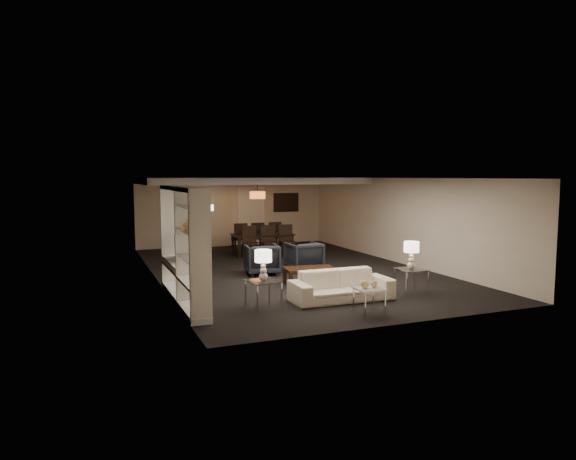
% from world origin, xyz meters
% --- Properties ---
extents(floor, '(11.00, 11.00, 0.00)m').
position_xyz_m(floor, '(0.00, 0.00, 0.00)').
color(floor, black).
rests_on(floor, ground).
extents(ceiling, '(7.00, 11.00, 0.02)m').
position_xyz_m(ceiling, '(0.00, 0.00, 2.50)').
color(ceiling, silver).
rests_on(ceiling, ground).
extents(wall_back, '(7.00, 0.02, 2.50)m').
position_xyz_m(wall_back, '(0.00, 5.50, 1.25)').
color(wall_back, '#C2B39C').
rests_on(wall_back, ground).
extents(wall_front, '(7.00, 0.02, 2.50)m').
position_xyz_m(wall_front, '(0.00, -5.50, 1.25)').
color(wall_front, '#C2B39C').
rests_on(wall_front, ground).
extents(wall_left, '(0.02, 11.00, 2.50)m').
position_xyz_m(wall_left, '(-3.50, 0.00, 1.25)').
color(wall_left, '#C2B39C').
rests_on(wall_left, ground).
extents(wall_right, '(0.02, 11.00, 2.50)m').
position_xyz_m(wall_right, '(3.50, 0.00, 1.25)').
color(wall_right, '#C2B39C').
rests_on(wall_right, ground).
extents(ceiling_soffit, '(7.00, 4.00, 0.20)m').
position_xyz_m(ceiling_soffit, '(0.00, 3.50, 2.40)').
color(ceiling_soffit, silver).
rests_on(ceiling_soffit, ceiling).
extents(curtains, '(1.50, 0.12, 2.40)m').
position_xyz_m(curtains, '(-0.90, 5.42, 1.20)').
color(curtains, beige).
rests_on(curtains, wall_back).
extents(door, '(0.90, 0.05, 2.10)m').
position_xyz_m(door, '(0.70, 5.47, 1.05)').
color(door, silver).
rests_on(door, wall_back).
extents(painting, '(0.95, 0.04, 0.65)m').
position_xyz_m(painting, '(2.10, 5.46, 1.55)').
color(painting, '#142D38').
rests_on(painting, wall_back).
extents(media_unit, '(0.38, 3.40, 2.35)m').
position_xyz_m(media_unit, '(-3.31, -2.60, 1.18)').
color(media_unit, white).
rests_on(media_unit, wall_left).
extents(pendant_light, '(0.52, 0.52, 0.24)m').
position_xyz_m(pendant_light, '(0.30, 3.50, 1.92)').
color(pendant_light, '#D8591E').
rests_on(pendant_light, ceiling_soffit).
extents(sofa, '(2.12, 0.86, 0.62)m').
position_xyz_m(sofa, '(-0.25, -3.58, 0.31)').
color(sofa, beige).
rests_on(sofa, floor).
extents(coffee_table, '(1.24, 0.82, 0.42)m').
position_xyz_m(coffee_table, '(-0.25, -1.98, 0.21)').
color(coffee_table, black).
rests_on(coffee_table, floor).
extents(armchair_left, '(0.95, 0.97, 0.79)m').
position_xyz_m(armchair_left, '(-0.85, -0.28, 0.39)').
color(armchair_left, black).
rests_on(armchair_left, floor).
extents(armchair_right, '(0.85, 0.88, 0.79)m').
position_xyz_m(armchair_right, '(0.35, -0.28, 0.39)').
color(armchair_right, black).
rests_on(armchair_right, floor).
extents(side_table_left, '(0.65, 0.65, 0.54)m').
position_xyz_m(side_table_left, '(-1.95, -3.58, 0.27)').
color(side_table_left, white).
rests_on(side_table_left, floor).
extents(side_table_right, '(0.61, 0.61, 0.54)m').
position_xyz_m(side_table_right, '(1.45, -3.58, 0.27)').
color(side_table_right, white).
rests_on(side_table_right, floor).
extents(table_lamp_left, '(0.37, 0.37, 0.60)m').
position_xyz_m(table_lamp_left, '(-1.95, -3.58, 0.84)').
color(table_lamp_left, beige).
rests_on(table_lamp_left, side_table_left).
extents(table_lamp_right, '(0.35, 0.35, 0.60)m').
position_xyz_m(table_lamp_right, '(1.45, -3.58, 0.84)').
color(table_lamp_right, white).
rests_on(table_lamp_right, side_table_right).
extents(marble_table, '(0.48, 0.48, 0.48)m').
position_xyz_m(marble_table, '(-0.25, -4.68, 0.24)').
color(marble_table, white).
rests_on(marble_table, floor).
extents(gold_gourd_a, '(0.15, 0.15, 0.15)m').
position_xyz_m(gold_gourd_a, '(-0.35, -4.68, 0.56)').
color(gold_gourd_a, '#ECD47D').
rests_on(gold_gourd_a, marble_table).
extents(gold_gourd_b, '(0.14, 0.14, 0.14)m').
position_xyz_m(gold_gourd_b, '(-0.15, -4.68, 0.55)').
color(gold_gourd_b, '#EBB47C').
rests_on(gold_gourd_b, marble_table).
extents(television, '(1.07, 0.14, 0.62)m').
position_xyz_m(television, '(-3.28, -1.74, 1.06)').
color(television, black).
rests_on(television, media_unit).
extents(vase_blue, '(0.16, 0.16, 0.16)m').
position_xyz_m(vase_blue, '(-3.31, -3.93, 1.14)').
color(vase_blue, '#2952B2').
rests_on(vase_blue, media_unit).
extents(vase_amber, '(0.17, 0.17, 0.18)m').
position_xyz_m(vase_amber, '(-3.31, -3.15, 1.65)').
color(vase_amber, '#CB8D43').
rests_on(vase_amber, media_unit).
extents(floor_speaker, '(0.17, 0.17, 1.19)m').
position_xyz_m(floor_speaker, '(-2.60, -0.66, 0.59)').
color(floor_speaker, black).
rests_on(floor_speaker, floor).
extents(dining_table, '(1.98, 1.15, 0.68)m').
position_xyz_m(dining_table, '(0.23, 2.80, 0.34)').
color(dining_table, black).
rests_on(dining_table, floor).
extents(chair_nl, '(0.48, 0.48, 1.02)m').
position_xyz_m(chair_nl, '(-0.37, 2.15, 0.51)').
color(chair_nl, black).
rests_on(chair_nl, floor).
extents(chair_nm, '(0.51, 0.51, 1.02)m').
position_xyz_m(chair_nm, '(0.23, 2.15, 0.51)').
color(chair_nm, black).
rests_on(chair_nm, floor).
extents(chair_nr, '(0.51, 0.51, 1.02)m').
position_xyz_m(chair_nr, '(0.83, 2.15, 0.51)').
color(chair_nr, black).
rests_on(chair_nr, floor).
extents(chair_fl, '(0.47, 0.47, 1.02)m').
position_xyz_m(chair_fl, '(-0.37, 3.45, 0.51)').
color(chair_fl, black).
rests_on(chair_fl, floor).
extents(chair_fm, '(0.50, 0.50, 1.02)m').
position_xyz_m(chair_fm, '(0.23, 3.45, 0.51)').
color(chair_fm, black).
rests_on(chair_fm, floor).
extents(chair_fr, '(0.48, 0.48, 1.02)m').
position_xyz_m(chair_fr, '(0.83, 3.45, 0.51)').
color(chair_fr, black).
rests_on(chair_fr, floor).
extents(floor_lamp, '(0.25, 0.25, 1.57)m').
position_xyz_m(floor_lamp, '(-1.05, 4.62, 0.78)').
color(floor_lamp, black).
rests_on(floor_lamp, floor).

